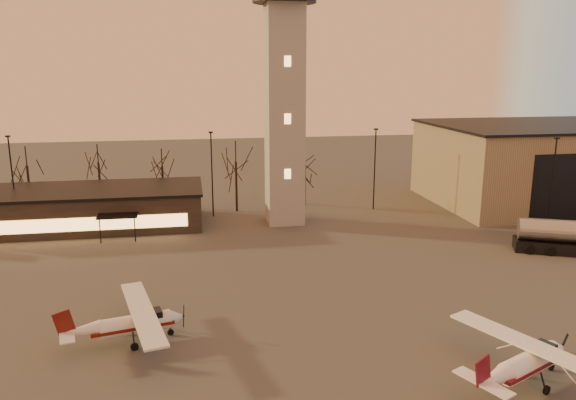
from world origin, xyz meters
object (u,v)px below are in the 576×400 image
(control_tower, at_px, (284,77))
(cessna_front, at_px, (532,365))
(cessna_rear, at_px, (138,327))
(hangar, at_px, (550,163))
(terminal, at_px, (87,208))
(fuel_truck, at_px, (563,240))

(control_tower, relative_size, cessna_front, 3.09)
(control_tower, height_order, cessna_rear, control_tower)
(hangar, height_order, terminal, hangar)
(cessna_front, relative_size, cessna_rear, 0.99)
(cessna_front, bearing_deg, cessna_rear, 133.36)
(cessna_front, height_order, cessna_rear, cessna_front)
(control_tower, xyz_separation_m, hangar, (36.00, 3.98, -11.17))
(cessna_front, distance_m, cessna_rear, 23.93)
(control_tower, xyz_separation_m, fuel_truck, (24.38, -15.57, -15.05))
(hangar, distance_m, fuel_truck, 23.06)
(hangar, xyz_separation_m, cessna_front, (-28.01, -39.81, -4.12))
(hangar, bearing_deg, cessna_front, -125.13)
(control_tower, height_order, terminal, control_tower)
(control_tower, height_order, cessna_front, control_tower)
(control_tower, relative_size, hangar, 1.07)
(terminal, distance_m, cessna_rear, 29.98)
(hangar, height_order, fuel_truck, hangar)
(control_tower, relative_size, fuel_truck, 3.63)
(hangar, distance_m, terminal, 58.11)
(cessna_front, xyz_separation_m, cessna_rear, (-22.23, 8.87, -0.03))
(fuel_truck, bearing_deg, terminal, -176.27)
(cessna_front, height_order, fuel_truck, fuel_truck)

